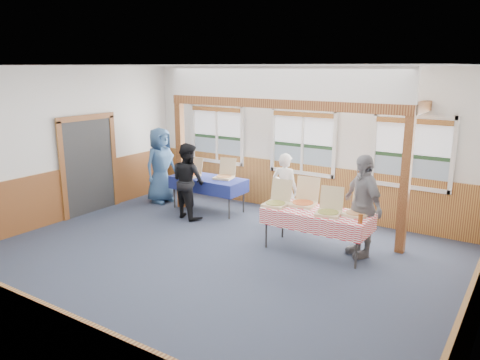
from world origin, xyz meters
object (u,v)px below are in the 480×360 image
at_px(table_left, 208,180).
at_px(woman_black, 188,181).
at_px(man_blue, 161,165).
at_px(table_right, 317,214).
at_px(woman_white, 285,190).
at_px(person_grey, 362,206).

xyz_separation_m(table_left, woman_black, (-0.03, -0.66, 0.12)).
height_order(table_left, man_blue, man_blue).
xyz_separation_m(table_right, woman_white, (-1.15, 0.97, 0.05)).
xyz_separation_m(woman_white, man_blue, (-3.29, -0.10, 0.15)).
relative_size(table_left, woman_black, 1.13).
xyz_separation_m(woman_white, woman_black, (-1.97, -0.69, 0.06)).
height_order(table_right, woman_white, woman_white).
distance_m(woman_white, person_grey, 1.96).
bearing_deg(woman_black, woman_white, -146.38).
xyz_separation_m(table_left, man_blue, (-1.35, -0.08, 0.20)).
relative_size(table_right, woman_black, 1.24).
height_order(table_left, woman_black, woman_black).
relative_size(woman_white, person_grey, 0.85).
height_order(table_left, person_grey, person_grey).
bearing_deg(man_blue, table_right, -95.12).
bearing_deg(man_blue, woman_white, -82.25).
xyz_separation_m(table_right, man_blue, (-4.44, 0.87, 0.20)).
height_order(man_blue, person_grey, man_blue).
height_order(woman_white, man_blue, man_blue).
bearing_deg(woman_white, man_blue, 1.01).
xyz_separation_m(woman_black, person_grey, (3.81, 0.01, 0.07)).
distance_m(woman_black, man_blue, 1.45).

